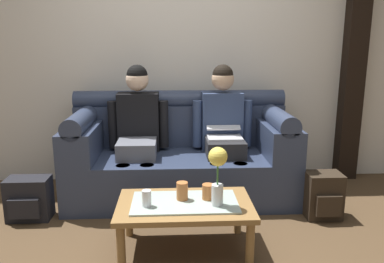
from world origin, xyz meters
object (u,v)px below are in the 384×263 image
(person_right, at_px, (223,126))
(coffee_table, at_px, (185,209))
(couch, at_px, (181,156))
(backpack_left, at_px, (29,199))
(backpack_right, at_px, (323,196))
(person_left, at_px, (138,127))
(cup_far_center, at_px, (208,192))
(cup_near_right, at_px, (147,198))
(flower_vase, at_px, (218,169))
(cup_near_left, at_px, (182,191))

(person_right, relative_size, coffee_table, 1.33)
(couch, xyz_separation_m, backpack_left, (-1.25, -0.47, -0.20))
(couch, height_order, backpack_right, couch)
(backpack_left, height_order, backpack_right, backpack_right)
(person_left, xyz_separation_m, person_right, (0.79, -0.00, -0.00))
(couch, bearing_deg, cup_far_center, -80.75)
(cup_near_right, bearing_deg, backpack_right, 20.59)
(flower_vase, distance_m, cup_near_left, 0.32)
(flower_vase, bearing_deg, person_right, 80.68)
(coffee_table, relative_size, cup_far_center, 8.67)
(cup_far_center, xyz_separation_m, backpack_right, (0.99, 0.43, -0.23))
(person_left, bearing_deg, backpack_right, -19.97)
(backpack_left, bearing_deg, couch, 20.62)
(couch, relative_size, person_left, 1.66)
(couch, height_order, backpack_left, couch)
(cup_far_center, bearing_deg, couch, 99.25)
(cup_near_right, bearing_deg, flower_vase, -0.43)
(backpack_right, bearing_deg, cup_near_right, -159.41)
(cup_near_left, xyz_separation_m, backpack_left, (-1.24, 0.52, -0.25))
(coffee_table, bearing_deg, cup_far_center, 11.82)
(flower_vase, xyz_separation_m, cup_near_left, (-0.23, 0.10, -0.19))
(cup_near_right, distance_m, cup_far_center, 0.43)
(couch, relative_size, coffee_table, 2.21)
(cup_near_left, relative_size, cup_far_center, 1.17)
(cup_far_center, relative_size, backpack_left, 0.30)
(coffee_table, relative_size, flower_vase, 2.31)
(cup_near_left, xyz_separation_m, cup_near_right, (-0.24, -0.10, -0.01))
(flower_vase, distance_m, cup_far_center, 0.23)
(cup_near_right, xyz_separation_m, backpack_right, (1.41, 0.53, -0.23))
(couch, bearing_deg, backpack_right, -26.05)
(coffee_table, bearing_deg, flower_vase, -18.06)
(cup_near_left, relative_size, backpack_left, 0.36)
(flower_vase, relative_size, cup_far_center, 3.75)
(flower_vase, height_order, backpack_left, flower_vase)
(coffee_table, distance_m, backpack_left, 1.38)
(couch, distance_m, cup_far_center, 1.01)
(person_left, bearing_deg, cup_near_left, -69.13)
(cup_near_right, bearing_deg, couch, 76.99)
(coffee_table, relative_size, cup_near_right, 8.28)
(person_right, xyz_separation_m, cup_near_left, (-0.41, -0.99, -0.23))
(flower_vase, bearing_deg, backpack_right, 29.49)
(person_left, xyz_separation_m, flower_vase, (0.61, -1.10, -0.04))
(person_left, relative_size, person_right, 1.00)
(person_left, relative_size, cup_near_right, 10.98)
(cup_near_left, height_order, cup_near_right, cup_near_left)
(backpack_right, bearing_deg, coffee_table, -158.18)
(person_right, bearing_deg, backpack_left, -164.10)
(coffee_table, distance_m, cup_far_center, 0.20)
(person_right, bearing_deg, cup_near_left, -112.48)
(couch, xyz_separation_m, person_left, (-0.39, -0.00, 0.28))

